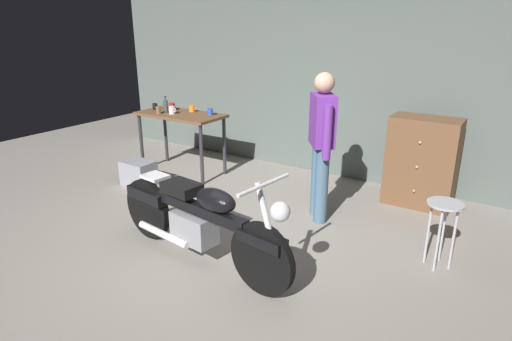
{
  "coord_description": "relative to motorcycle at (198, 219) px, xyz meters",
  "views": [
    {
      "loc": [
        2.38,
        -2.99,
        2.17
      ],
      "look_at": [
        -0.02,
        0.7,
        0.65
      ],
      "focal_mm": 30.36,
      "sensor_mm": 36.0,
      "label": 1
    }
  ],
  "objects": [
    {
      "name": "ground_plane",
      "position": [
        0.03,
        0.25,
        -0.45
      ],
      "size": [
        12.0,
        12.0,
        0.0
      ],
      "primitive_type": "plane",
      "color": "gray"
    },
    {
      "name": "back_wall",
      "position": [
        0.03,
        3.05,
        1.1
      ],
      "size": [
        8.0,
        0.12,
        3.1
      ],
      "primitive_type": "cube",
      "color": "#56605B",
      "rests_on": "ground_plane"
    },
    {
      "name": "workbench",
      "position": [
        -1.9,
        1.88,
        0.34
      ],
      "size": [
        1.3,
        0.64,
        0.9
      ],
      "color": "brown",
      "rests_on": "ground_plane"
    },
    {
      "name": "motorcycle",
      "position": [
        0.0,
        0.0,
        0.0
      ],
      "size": [
        2.18,
        0.62,
        1.0
      ],
      "rotation": [
        0.0,
        0.0,
        -0.13
      ],
      "color": "black",
      "rests_on": "ground_plane"
    },
    {
      "name": "person_standing",
      "position": [
        0.52,
        1.5,
        0.48
      ],
      "size": [
        0.41,
        0.47,
        1.67
      ],
      "rotation": [
        0.0,
        0.0,
        2.22
      ],
      "color": "slate",
      "rests_on": "ground_plane"
    },
    {
      "name": "shop_stool",
      "position": [
        1.9,
        1.16,
        0.05
      ],
      "size": [
        0.32,
        0.32,
        0.64
      ],
      "color": "#B2B2B7",
      "rests_on": "ground_plane"
    },
    {
      "name": "wooden_dresser",
      "position": [
        1.38,
        2.55,
        0.1
      ],
      "size": [
        0.8,
        0.47,
        1.1
      ],
      "color": "brown",
      "rests_on": "ground_plane"
    },
    {
      "name": "storage_bin",
      "position": [
        -2.05,
        1.13,
        -0.28
      ],
      "size": [
        0.44,
        0.32,
        0.34
      ],
      "primitive_type": "cube",
      "color": "gray",
      "rests_on": "ground_plane"
    },
    {
      "name": "mug_black_matte",
      "position": [
        -2.41,
        1.87,
        0.5
      ],
      "size": [
        0.11,
        0.07,
        0.09
      ],
      "color": "black",
      "rests_on": "workbench"
    },
    {
      "name": "mug_red_diner",
      "position": [
        -2.18,
        2.0,
        0.5
      ],
      "size": [
        0.13,
        0.09,
        0.11
      ],
      "color": "red",
      "rests_on": "workbench"
    },
    {
      "name": "mug_orange_travel",
      "position": [
        -1.83,
        2.06,
        0.5
      ],
      "size": [
        0.12,
        0.09,
        0.1
      ],
      "color": "orange",
      "rests_on": "workbench"
    },
    {
      "name": "mug_brown_stoneware",
      "position": [
        -2.15,
        1.69,
        0.5
      ],
      "size": [
        0.11,
        0.07,
        0.1
      ],
      "color": "brown",
      "rests_on": "workbench"
    },
    {
      "name": "mug_blue_enamel",
      "position": [
        -1.46,
        2.02,
        0.5
      ],
      "size": [
        0.11,
        0.08,
        0.09
      ],
      "color": "#2D51AD",
      "rests_on": "workbench"
    },
    {
      "name": "mug_white_ceramic",
      "position": [
        -1.97,
        1.78,
        0.51
      ],
      "size": [
        0.12,
        0.08,
        0.11
      ],
      "color": "white",
      "rests_on": "workbench"
    },
    {
      "name": "bottle",
      "position": [
        -2.11,
        1.8,
        0.55
      ],
      "size": [
        0.06,
        0.06,
        0.24
      ],
      "color": "#3F4C59",
      "rests_on": "workbench"
    }
  ]
}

